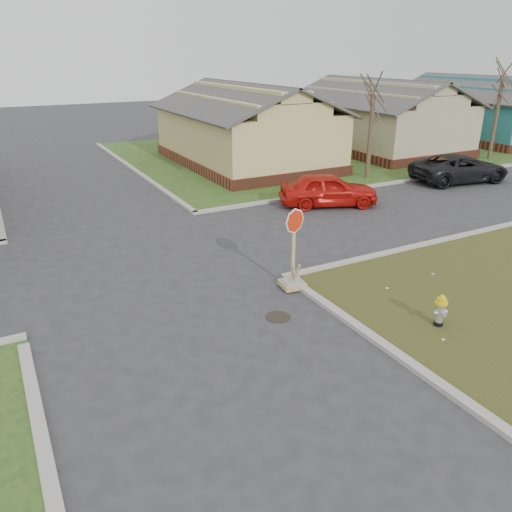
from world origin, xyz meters
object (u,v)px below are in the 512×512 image
fire_hydrant (441,309)px  stop_sign (293,271)px  red_sedan (328,190)px  dark_pickup (460,168)px

fire_hydrant → stop_sign: (-1.98, 3.51, 0.05)m
fire_hydrant → stop_sign: 4.03m
red_sedan → dark_pickup: bearing=-65.1°
fire_hydrant → red_sedan: size_ratio=0.20×
red_sedan → dark_pickup: red_sedan is taller
stop_sign → red_sedan: 8.52m
stop_sign → fire_hydrant: bearing=-52.8°
red_sedan → dark_pickup: 8.52m
stop_sign → red_sedan: (5.75, 6.27, 0.17)m
fire_hydrant → stop_sign: bearing=135.0°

